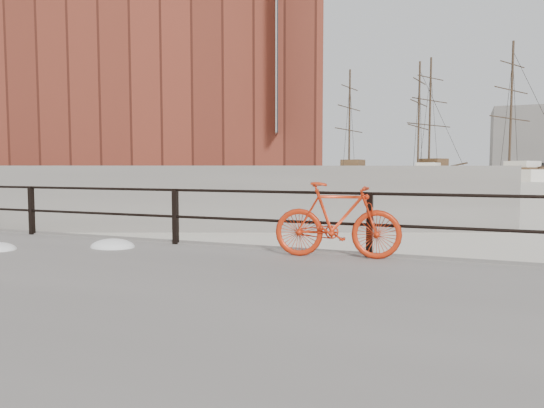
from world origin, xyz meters
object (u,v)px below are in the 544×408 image
Objects in this scene: schooner_left at (382,180)px; workboat_far at (222,183)px; schooner_mid at (466,180)px; workboat_near at (139,189)px; bicycle at (337,220)px.

schooner_left is 32.13m from workboat_far.
schooner_mid is 54.51m from workboat_near.
schooner_mid reaches higher than workboat_far.
schooner_left reaches higher than workboat_far.
bicycle is 74.73m from schooner_left.
schooner_left is at bearing -146.44° from schooner_mid.
schooner_mid is at bearing 79.62° from bicycle.
schooner_mid is 40.49m from workboat_far.
schooner_mid is 12.94m from schooner_left.
schooner_mid is at bearing 41.23° from workboat_far.
schooner_left is (-11.16, 73.89, -0.93)m from bicycle.
workboat_near is at bearing 122.77° from bicycle.
schooner_mid reaches higher than schooner_left.
workboat_far is at bearing 73.22° from workboat_near.
workboat_near reaches higher than bicycle.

